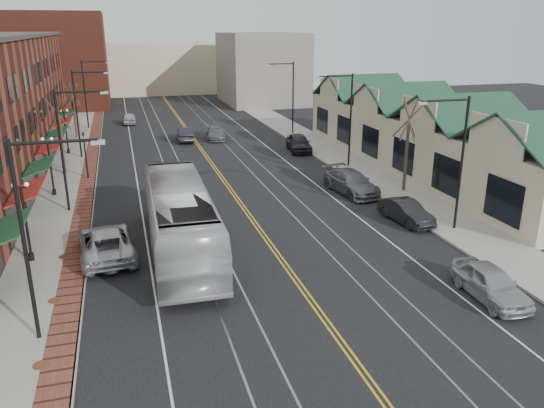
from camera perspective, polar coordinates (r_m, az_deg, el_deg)
ground at (r=24.58m, az=4.25°, el=-10.40°), size 160.00×160.00×0.00m
sidewalk_left at (r=42.05m, az=-21.26°, el=0.95°), size 4.00×120.00×0.15m
sidewalk_right at (r=46.20m, az=9.77°, el=3.47°), size 4.00×120.00×0.15m
building_right at (r=48.56m, az=16.37°, el=6.42°), size 8.00×36.00×4.60m
backdrop_left at (r=90.65m, az=-21.94°, el=14.17°), size 14.00×18.00×14.00m
backdrop_mid at (r=105.66m, az=-12.16°, el=14.13°), size 22.00×14.00×9.00m
backdrop_right at (r=88.31m, az=-1.11°, el=14.39°), size 12.00×16.00×11.00m
streetlight_l_0 at (r=21.53m, az=-24.22°, el=-1.69°), size 3.33×0.25×8.00m
streetlight_l_1 at (r=36.93m, az=-21.14°, el=6.61°), size 3.33×0.25×8.00m
streetlight_l_2 at (r=52.69m, az=-19.86°, el=9.99°), size 3.33×0.25×8.00m
streetlight_l_3 at (r=68.56m, az=-19.16°, el=11.81°), size 3.33×0.25×8.00m
streetlight_r_0 at (r=32.83m, az=19.22°, el=5.46°), size 3.33×0.25×8.00m
streetlight_r_1 at (r=46.58m, az=7.97°, el=9.91°), size 3.33×0.25×8.00m
streetlight_r_2 at (r=61.43m, az=1.87°, el=12.12°), size 3.33×0.25×8.00m
lamppost_l_1 at (r=30.19m, az=-24.93°, el=-1.94°), size 0.84×0.28×4.27m
lamppost_l_2 at (r=41.60m, az=-22.69°, el=3.64°), size 0.84×0.28×4.27m
lamppost_l_3 at (r=55.23m, az=-21.26°, el=7.20°), size 0.84×0.28×4.27m
tree_left_near at (r=47.13m, az=-21.81°, el=7.00°), size 1.78×1.37×6.48m
tree_left_far at (r=62.91m, az=-20.55°, el=9.52°), size 1.66×1.28×6.02m
tree_right_mid at (r=40.44m, az=14.35°, el=6.37°), size 1.90×1.46×6.93m
manhole_near at (r=21.87m, az=-23.58°, el=-15.58°), size 0.60×0.60×0.02m
manhole_mid at (r=26.17m, az=-22.33°, el=-9.57°), size 0.60×0.60×0.02m
manhole_far at (r=30.68m, az=-21.46°, el=-5.28°), size 0.60×0.60×0.02m
traffic_signal at (r=45.24m, az=-19.45°, el=5.32°), size 0.18×0.15×3.80m
transit_bus at (r=29.25m, az=-9.87°, el=-1.64°), size 3.51×13.84×3.84m
parked_suv at (r=29.93m, az=-17.42°, el=-4.01°), size 3.27×6.21×1.67m
parked_car_a at (r=26.38m, az=22.45°, el=-7.86°), size 2.01×4.59×1.54m
parked_car_b at (r=34.70m, az=14.22°, el=-0.81°), size 2.05×4.48×1.42m
parked_car_c at (r=40.04m, az=8.51°, el=2.32°), size 3.02×5.97×1.66m
parked_car_d at (r=53.37m, az=2.90°, el=6.60°), size 2.68×5.25×1.71m
distant_car_left at (r=58.93m, az=-9.30°, el=7.43°), size 1.94×4.75×1.53m
distant_car_right at (r=59.51m, az=-6.07°, el=7.61°), size 2.59×5.06×1.41m
distant_car_far at (r=71.21m, az=-15.12°, el=8.89°), size 1.79×4.28×1.45m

